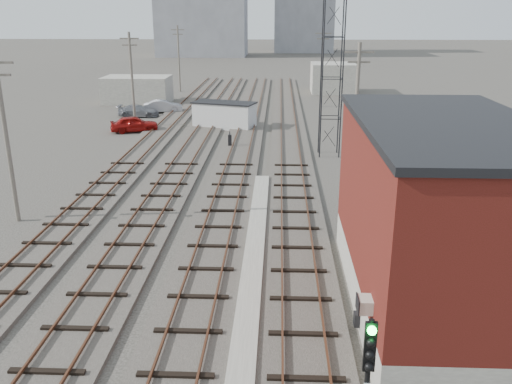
# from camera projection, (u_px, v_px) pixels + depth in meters

# --- Properties ---
(ground) EXTENTS (320.00, 320.00, 0.00)m
(ground) POSITION_uv_depth(u_px,v_px,m) (267.00, 103.00, 66.79)
(ground) COLOR #282621
(ground) RESTS_ON ground
(track_right) EXTENTS (3.20, 90.00, 0.39)m
(track_right) POSITION_uv_depth(u_px,v_px,m) (289.00, 142.00, 46.75)
(track_right) COLOR #332D28
(track_right) RESTS_ON ground
(track_mid_right) EXTENTS (3.20, 90.00, 0.39)m
(track_mid_right) POSITION_uv_depth(u_px,v_px,m) (243.00, 141.00, 46.92)
(track_mid_right) COLOR #332D28
(track_mid_right) RESTS_ON ground
(track_mid_left) EXTENTS (3.20, 90.00, 0.39)m
(track_mid_left) POSITION_uv_depth(u_px,v_px,m) (198.00, 141.00, 47.08)
(track_mid_left) COLOR #332D28
(track_mid_left) RESTS_ON ground
(track_left) EXTENTS (3.20, 90.00, 0.39)m
(track_left) POSITION_uv_depth(u_px,v_px,m) (152.00, 140.00, 47.24)
(track_left) COLOR #332D28
(track_left) RESTS_ON ground
(platform_curb) EXTENTS (0.90, 28.00, 0.26)m
(platform_curb) POSITION_uv_depth(u_px,v_px,m) (252.00, 274.00, 23.14)
(platform_curb) COLOR gray
(platform_curb) RESTS_ON ground
(brick_building) EXTENTS (6.54, 12.20, 7.22)m
(brick_building) POSITION_uv_depth(u_px,v_px,m) (439.00, 217.00, 19.85)
(brick_building) COLOR gray
(brick_building) RESTS_ON ground
(lattice_tower) EXTENTS (1.60, 1.60, 15.00)m
(lattice_tower) POSITION_uv_depth(u_px,v_px,m) (332.00, 58.00, 40.50)
(lattice_tower) COLOR black
(lattice_tower) RESTS_ON ground
(utility_pole_left_a) EXTENTS (1.80, 0.24, 9.00)m
(utility_pole_left_a) POSITION_uv_depth(u_px,v_px,m) (6.00, 134.00, 27.87)
(utility_pole_left_a) COLOR #595147
(utility_pole_left_a) RESTS_ON ground
(utility_pole_left_b) EXTENTS (1.80, 0.24, 9.00)m
(utility_pole_left_b) POSITION_uv_depth(u_px,v_px,m) (132.00, 78.00, 51.56)
(utility_pole_left_b) COLOR #595147
(utility_pole_left_b) RESTS_ON ground
(utility_pole_left_c) EXTENTS (1.80, 0.24, 9.00)m
(utility_pole_left_c) POSITION_uv_depth(u_px,v_px,m) (179.00, 57.00, 75.25)
(utility_pole_left_c) COLOR #595147
(utility_pole_left_c) RESTS_ON ground
(utility_pole_right_a) EXTENTS (1.80, 0.24, 9.00)m
(utility_pole_right_a) POSITION_uv_depth(u_px,v_px,m) (356.00, 110.00, 34.68)
(utility_pole_right_a) COLOR #595147
(utility_pole_right_a) RESTS_ON ground
(utility_pole_right_b) EXTENTS (1.80, 0.24, 9.00)m
(utility_pole_right_b) POSITION_uv_depth(u_px,v_px,m) (322.00, 65.00, 63.10)
(utility_pole_right_b) COLOR #595147
(utility_pole_right_b) RESTS_ON ground
(apartment_right) EXTENTS (16.00, 12.00, 26.00)m
(apartment_right) POSITION_uv_depth(u_px,v_px,m) (304.00, 3.00, 147.61)
(apartment_right) COLOR gray
(apartment_right) RESTS_ON ground
(shed_left) EXTENTS (8.00, 5.00, 3.20)m
(shed_left) POSITION_uv_depth(u_px,v_px,m) (137.00, 90.00, 66.93)
(shed_left) COLOR gray
(shed_left) RESTS_ON ground
(shed_right) EXTENTS (6.00, 6.00, 4.00)m
(shed_right) POSITION_uv_depth(u_px,v_px,m) (333.00, 78.00, 75.26)
(shed_right) COLOR gray
(shed_right) RESTS_ON ground
(switch_stand) EXTENTS (0.32, 0.32, 1.29)m
(switch_stand) POSITION_uv_depth(u_px,v_px,m) (230.00, 140.00, 44.96)
(switch_stand) COLOR black
(switch_stand) RESTS_ON ground
(site_trailer) EXTENTS (6.48, 4.25, 2.51)m
(site_trailer) POSITION_uv_depth(u_px,v_px,m) (224.00, 115.00, 52.48)
(site_trailer) COLOR silver
(site_trailer) RESTS_ON ground
(car_red) EXTENTS (4.75, 3.11, 1.50)m
(car_red) POSITION_uv_depth(u_px,v_px,m) (134.00, 124.00, 50.86)
(car_red) COLOR maroon
(car_red) RESTS_ON ground
(car_silver) EXTENTS (4.48, 2.40, 1.40)m
(car_silver) POSITION_uv_depth(u_px,v_px,m) (163.00, 106.00, 60.57)
(car_silver) COLOR #A6A8AE
(car_silver) RESTS_ON ground
(car_grey) EXTENTS (4.35, 1.79, 1.26)m
(car_grey) POSITION_uv_depth(u_px,v_px,m) (138.00, 111.00, 58.17)
(car_grey) COLOR slate
(car_grey) RESTS_ON ground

